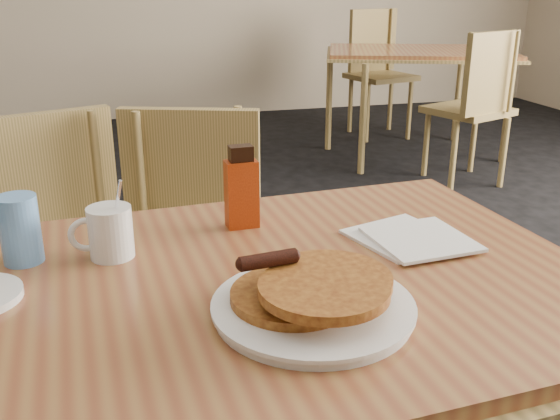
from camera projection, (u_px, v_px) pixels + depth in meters
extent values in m
cube|color=#8F5E32|center=(247.00, 292.00, 1.00)|extent=(1.18, 0.83, 0.04)
cube|color=tan|center=(247.00, 300.00, 1.00)|extent=(1.22, 0.87, 0.02)
cylinder|color=tan|center=(419.00, 349.00, 1.52)|extent=(0.04, 0.04, 0.71)
cube|color=#8F5E32|center=(419.00, 52.00, 4.28)|extent=(1.42, 1.18, 0.04)
cube|color=tan|center=(419.00, 55.00, 4.29)|extent=(1.47, 1.23, 0.02)
cylinder|color=tan|center=(363.00, 120.00, 3.99)|extent=(0.04, 0.04, 0.71)
cylinder|color=tan|center=(458.00, 95.00, 4.84)|extent=(0.04, 0.04, 0.71)
cube|color=tan|center=(204.00, 284.00, 1.70)|extent=(0.50, 0.50, 0.04)
cube|color=tan|center=(192.00, 183.00, 1.78)|extent=(0.38, 0.17, 0.43)
cylinder|color=tan|center=(156.00, 395.00, 1.59)|extent=(0.04, 0.04, 0.40)
cylinder|color=tan|center=(250.00, 318.00, 1.96)|extent=(0.04, 0.04, 0.40)
cube|color=tan|center=(381.00, 77.00, 4.95)|extent=(0.54, 0.54, 0.04)
cube|color=tan|center=(373.00, 40.00, 5.04)|extent=(0.44, 0.15, 0.49)
cylinder|color=tan|center=(367.00, 113.00, 4.83)|extent=(0.04, 0.04, 0.45)
cylinder|color=tan|center=(390.00, 103.00, 5.24)|extent=(0.04, 0.04, 0.45)
cube|color=tan|center=(468.00, 110.00, 3.80)|extent=(0.54, 0.54, 0.04)
cube|color=tan|center=(490.00, 73.00, 3.54)|extent=(0.41, 0.19, 0.46)
cylinder|color=tan|center=(453.00, 157.00, 3.69)|extent=(0.04, 0.04, 0.43)
cylinder|color=tan|center=(473.00, 140.00, 4.08)|extent=(0.04, 0.04, 0.43)
cube|color=tan|center=(54.00, 290.00, 1.67)|extent=(0.50, 0.50, 0.04)
cube|color=tan|center=(48.00, 188.00, 1.75)|extent=(0.38, 0.17, 0.43)
cylinder|color=tan|center=(120.00, 323.00, 1.93)|extent=(0.04, 0.04, 0.40)
cylinder|color=white|center=(313.00, 308.00, 0.89)|extent=(0.28, 0.28, 0.02)
cylinder|color=white|center=(313.00, 304.00, 0.89)|extent=(0.29, 0.29, 0.01)
cylinder|color=#AA6B23|center=(293.00, 296.00, 0.89)|extent=(0.18, 0.18, 0.01)
cylinder|color=#AA6B23|center=(329.00, 280.00, 0.90)|extent=(0.19, 0.19, 0.01)
cylinder|color=#AA6B23|center=(324.00, 288.00, 0.85)|extent=(0.18, 0.18, 0.01)
cylinder|color=black|center=(268.00, 260.00, 0.89)|extent=(0.09, 0.03, 0.02)
cylinder|color=white|center=(111.00, 232.00, 1.06)|extent=(0.08, 0.08, 0.09)
torus|color=white|center=(87.00, 235.00, 1.05)|extent=(0.06, 0.01, 0.06)
cylinder|color=black|center=(109.00, 212.00, 1.05)|extent=(0.07, 0.07, 0.01)
cylinder|color=white|center=(116.00, 214.00, 1.05)|extent=(0.03, 0.04, 0.13)
cube|color=maroon|center=(242.00, 194.00, 1.19)|extent=(0.06, 0.04, 0.13)
cube|color=black|center=(241.00, 153.00, 1.16)|extent=(0.05, 0.03, 0.03)
cube|color=silver|center=(402.00, 237.00, 1.15)|extent=(0.21, 0.21, 0.01)
cube|color=silver|center=(421.00, 239.00, 1.13)|extent=(0.18, 0.18, 0.01)
cylinder|color=#609BE3|center=(20.00, 229.00, 1.04)|extent=(0.07, 0.07, 0.12)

